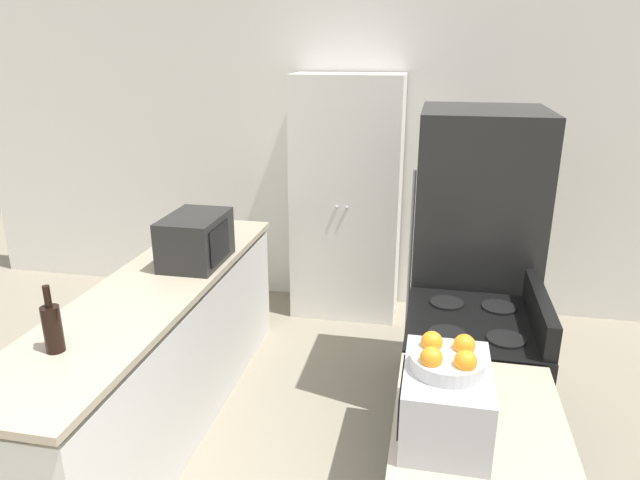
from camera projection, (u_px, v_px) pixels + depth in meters
The scene contains 9 objects.
wall_back at pixel (357, 153), 4.72m from camera, with size 7.00×0.06×2.60m.
counter_left at pixel (159, 358), 3.29m from camera, with size 0.60×2.53×0.89m.
pantry_cabinet at pixel (347, 199), 4.57m from camera, with size 0.85×0.48×1.95m.
stove at pixel (467, 399), 2.87m from camera, with size 0.66×0.70×1.05m.
refrigerator at pixel (472, 262), 3.44m from camera, with size 0.72×0.77×1.81m.
microwave at pixel (196, 239), 3.42m from camera, with size 0.33×0.47×0.30m.
wine_bottle at pixel (52, 327), 2.42m from camera, with size 0.08×0.08×0.30m.
toaster_oven at pixel (445, 400), 1.90m from camera, with size 0.29×0.41×0.25m.
fruit_bowl at pixel (448, 359), 1.85m from camera, with size 0.24×0.24×0.10m.
Camera 1 is at (0.64, -1.29, 2.13)m, focal length 32.00 mm.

